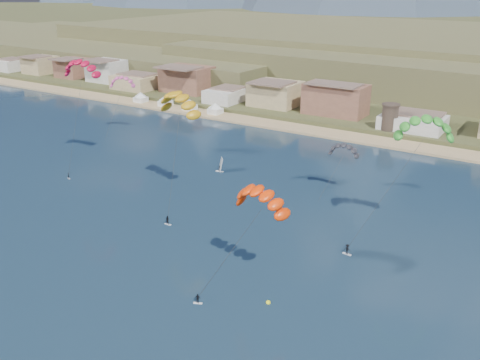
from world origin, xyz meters
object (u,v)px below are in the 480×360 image
object	(u,v)px
kitesurfer_yellow	(179,100)
windsurfer	(220,167)
kitesurfer_red	(81,65)
kitesurfer_green	(425,125)
watchtower	(390,117)
kitesurfer_orange	(261,194)
buoy	(268,303)

from	to	relation	value
kitesurfer_yellow	windsurfer	size ratio (longest dim) A/B	7.17
kitesurfer_red	windsurfer	distance (m)	44.54
kitesurfer_yellow	kitesurfer_green	distance (m)	51.83
watchtower	kitesurfer_green	world-z (taller)	kitesurfer_green
kitesurfer_orange	buoy	world-z (taller)	kitesurfer_orange
kitesurfer_red	kitesurfer_yellow	distance (m)	36.17
kitesurfer_yellow	windsurfer	distance (m)	29.41
kitesurfer_orange	kitesurfer_green	xyz separation A→B (m)	(17.29, 29.20, 7.30)
kitesurfer_green	buoy	bearing A→B (deg)	-110.58
buoy	watchtower	bearing A→B (deg)	97.84
windsurfer	buoy	world-z (taller)	windsurfer
kitesurfer_green	buoy	world-z (taller)	kitesurfer_green
kitesurfer_orange	windsurfer	xyz separation A→B (m)	(-36.69, 41.53, -14.83)
windsurfer	buoy	xyz separation A→B (m)	(41.16, -46.46, -1.10)
kitesurfer_orange	buoy	size ratio (longest dim) A/B	26.60
kitesurfer_yellow	kitesurfer_orange	distance (m)	41.34
kitesurfer_green	windsurfer	world-z (taller)	kitesurfer_green
kitesurfer_red	kitesurfer_green	size ratio (longest dim) A/B	1.09
windsurfer	kitesurfer_red	bearing A→B (deg)	-156.05
kitesurfer_green	kitesurfer_red	bearing A→B (deg)	-178.46
kitesurfer_green	watchtower	bearing A→B (deg)	111.23
kitesurfer_yellow	kitesurfer_orange	world-z (taller)	kitesurfer_yellow
watchtower	kitesurfer_red	distance (m)	96.07
kitesurfer_red	kitesurfer_green	distance (m)	87.15
windsurfer	buoy	size ratio (longest dim) A/B	5.10
kitesurfer_red	kitesurfer_orange	size ratio (longest dim) A/B	1.49
kitesurfer_red	kitesurfer_yellow	size ratio (longest dim) A/B	1.09
watchtower	kitesurfer_green	size ratio (longest dim) A/B	0.31
buoy	kitesurfer_red	bearing A→B (deg)	156.81
kitesurfer_red	kitesurfer_orange	distance (m)	75.56
watchtower	kitesurfer_yellow	distance (m)	82.24
watchtower	kitesurfer_yellow	size ratio (longest dim) A/B	0.31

